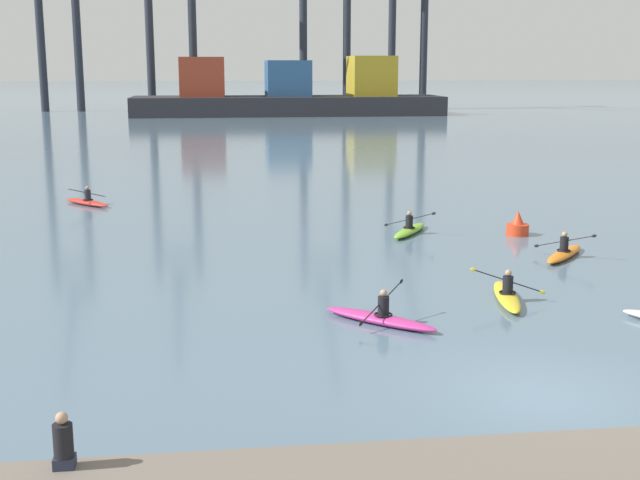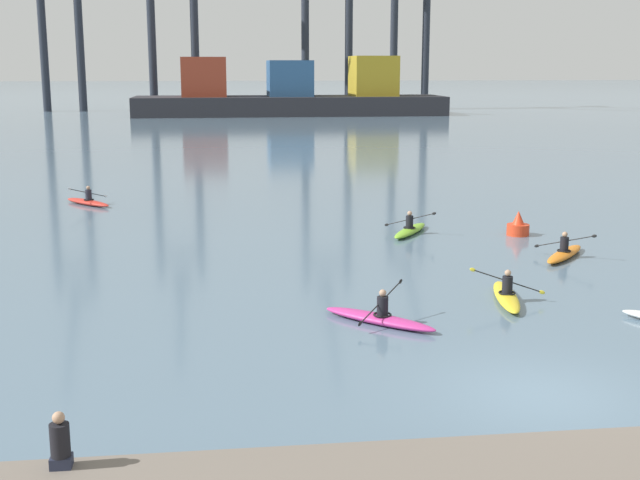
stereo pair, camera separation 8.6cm
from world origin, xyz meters
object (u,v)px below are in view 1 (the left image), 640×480
Objects in this scene: container_barge at (288,95)px; kayak_magenta at (380,318)px; kayak_yellow at (507,295)px; kayak_orange at (564,253)px; kayak_red at (87,202)px; kayak_lime at (410,230)px; channel_buoy at (518,226)px; seated_onlooker at (63,443)px.

container_barge is 97.79m from kayak_magenta.
kayak_yellow is 6.52m from kayak_orange.
kayak_lime is (14.09, -9.07, -0.00)m from kayak_red.
kayak_orange is at bearing -86.94° from channel_buoy.
kayak_yellow reaches higher than kayak_red.
kayak_orange is 0.93× the size of kayak_lime.
kayak_yellow reaches higher than kayak_lime.
channel_buoy is at bearing 67.95° from kayak_yellow.
seated_onlooker is at bearing -126.28° from channel_buoy.
container_barge is 85.83m from kayak_lime.
kayak_red is at bearing 142.99° from kayak_orange.
kayak_magenta is 0.99× the size of kayak_red.
kayak_yellow is at bearing -87.16° from kayak_lime.
container_barge is at bearing 86.28° from kayak_magenta.
kayak_lime is at bearing 92.84° from kayak_yellow.
kayak_lime is at bearing -91.84° from container_barge.
container_barge is 48.28× the size of seated_onlooker.
kayak_red is 29.85m from seated_onlooker.
seated_onlooker reaches higher than kayak_magenta.
kayak_magenta is 12.33m from kayak_lime.
kayak_magenta is at bearing -157.28° from kayak_yellow.
kayak_lime is 3.58× the size of seated_onlooker.
seated_onlooker is at bearing -116.43° from kayak_lime.
kayak_magenta is 10.59m from kayak_orange.
kayak_yellow is at bearing 22.72° from kayak_magenta.
channel_buoy reaches higher than kayak_red.
kayak_red is at bearing 151.66° from channel_buoy.
kayak_yellow is 1.20× the size of kayak_magenta.
kayak_magenta is at bearing 52.79° from seated_onlooker.
seated_onlooker reaches higher than kayak_orange.
kayak_lime reaches higher than kayak_red.
channel_buoy is at bearing -89.01° from container_barge.
container_barge is 13.49× the size of kayak_lime.
channel_buoy reaches higher than kayak_lime.
kayak_yellow is 14.97m from seated_onlooker.
channel_buoy is 20.84m from kayak_red.
container_barge is at bearing 88.65° from kayak_yellow.
seated_onlooker is (-6.62, -8.72, 0.94)m from kayak_magenta.
kayak_magenta reaches higher than kayak_orange.
seated_onlooker is at bearing -133.26° from kayak_orange.
kayak_orange is 23.25m from kayak_red.
channel_buoy is 0.35× the size of kayak_magenta.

